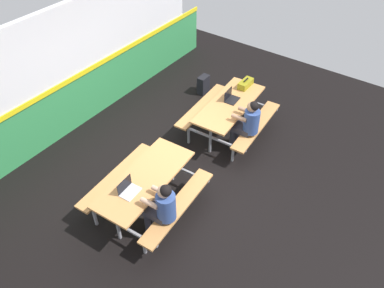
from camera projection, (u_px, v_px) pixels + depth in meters
The scene contains 10 objects.
ground_plane at pixel (191, 165), 7.36m from camera, with size 10.00×10.00×0.02m, color black.
accent_backdrop at pixel (82, 66), 7.71m from camera, with size 8.00×0.14×2.60m.
picnic_table_left at pixel (146, 184), 6.19m from camera, with size 1.92×1.66×0.74m.
picnic_table_right at pixel (229, 110), 7.72m from camera, with size 1.92×1.66×0.74m.
student_nearer at pixel (162, 206), 5.69m from camera, with size 0.38×0.53×1.21m.
student_further at pixel (247, 122), 7.21m from camera, with size 0.38×0.53×1.21m.
laptop_silver at pixel (128, 190), 5.83m from camera, with size 0.33×0.24×0.22m.
laptop_dark at pixel (231, 98), 7.67m from camera, with size 0.33×0.24×0.22m.
toolbox_grey at pixel (246, 84), 8.02m from camera, with size 0.40×0.18×0.18m.
backpack_dark at pixel (203, 85), 9.07m from camera, with size 0.30×0.22×0.44m.
Camera 1 is at (-4.22, -3.04, 5.21)m, focal length 35.19 mm.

